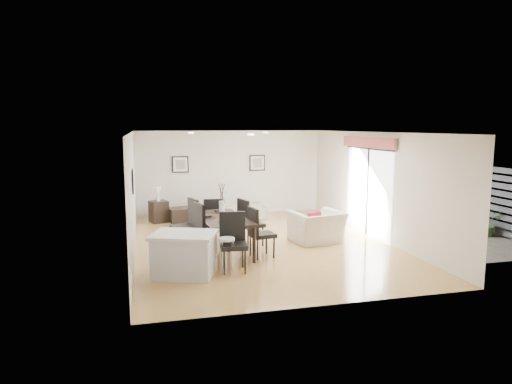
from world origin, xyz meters
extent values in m
plane|color=tan|center=(0.00, 0.00, 0.00)|extent=(8.00, 8.00, 0.00)
cube|color=silver|center=(0.00, 4.00, 1.35)|extent=(6.00, 0.04, 2.70)
cube|color=silver|center=(0.00, -4.00, 1.35)|extent=(6.00, 0.04, 2.70)
cube|color=silver|center=(-3.00, 0.00, 1.35)|extent=(0.04, 8.00, 2.70)
cube|color=silver|center=(3.00, 0.00, 1.35)|extent=(0.04, 8.00, 2.70)
cube|color=white|center=(0.00, 0.00, 2.70)|extent=(6.00, 8.00, 0.02)
imported|color=gray|center=(-0.03, 2.97, 0.27)|extent=(1.98, 1.12, 0.55)
imported|color=beige|center=(1.36, -0.19, 0.38)|extent=(1.34, 1.22, 0.77)
imported|color=#3E5E28|center=(5.90, -0.69, 0.34)|extent=(0.68, 0.61, 0.68)
imported|color=#3E5E28|center=(5.82, 1.23, 0.33)|extent=(0.48, 0.48, 0.66)
cube|color=black|center=(-1.07, -0.61, 0.80)|extent=(1.20, 2.09, 0.07)
cylinder|color=black|center=(-1.41, -1.58, 0.38)|extent=(0.08, 0.08, 0.76)
cylinder|color=black|center=(-1.60, 0.28, 0.38)|extent=(0.08, 0.08, 0.76)
cylinder|color=black|center=(-0.55, -1.49, 0.38)|extent=(0.08, 0.08, 0.76)
cylinder|color=black|center=(-0.74, 0.36, 0.38)|extent=(0.08, 0.08, 0.76)
cube|color=black|center=(-1.87, -1.10, 0.56)|extent=(0.68, 0.68, 0.10)
cube|color=black|center=(-1.64, -1.04, 0.91)|extent=(0.21, 0.56, 0.66)
cylinder|color=black|center=(-2.14, -0.95, 0.25)|extent=(0.04, 0.04, 0.51)
cylinder|color=black|center=(-1.72, -0.84, 0.25)|extent=(0.04, 0.04, 0.51)
cylinder|color=black|center=(-2.02, -1.37, 0.25)|extent=(0.04, 0.04, 0.51)
cylinder|color=black|center=(-1.60, -1.26, 0.25)|extent=(0.04, 0.04, 0.51)
cube|color=black|center=(-1.87, -0.11, 0.53)|extent=(0.66, 0.66, 0.09)
cube|color=black|center=(-1.65, -0.04, 0.87)|extent=(0.21, 0.53, 0.64)
cylinder|color=black|center=(-2.13, 0.04, 0.24)|extent=(0.04, 0.04, 0.49)
cylinder|color=black|center=(-1.73, 0.15, 0.24)|extent=(0.04, 0.04, 0.49)
cylinder|color=black|center=(-2.01, -0.36, 0.24)|extent=(0.04, 0.04, 0.49)
cylinder|color=black|center=(-1.61, -0.25, 0.24)|extent=(0.04, 0.04, 0.49)
cube|color=black|center=(-0.27, -1.10, 0.50)|extent=(0.58, 0.58, 0.09)
cube|color=black|center=(-0.49, -1.14, 0.81)|extent=(0.15, 0.50, 0.60)
cylinder|color=black|center=(-0.05, -1.26, 0.23)|extent=(0.04, 0.04, 0.45)
cylinder|color=black|center=(-0.43, -1.33, 0.23)|extent=(0.04, 0.04, 0.45)
cylinder|color=black|center=(-0.12, -0.88, 0.23)|extent=(0.04, 0.04, 0.45)
cylinder|color=black|center=(-0.50, -0.95, 0.23)|extent=(0.04, 0.04, 0.45)
cube|color=black|center=(-0.27, -0.11, 0.51)|extent=(0.63, 0.63, 0.09)
cube|color=black|center=(-0.49, -0.17, 0.83)|extent=(0.20, 0.51, 0.61)
cylinder|color=black|center=(-0.03, -0.25, 0.23)|extent=(0.04, 0.04, 0.47)
cylinder|color=black|center=(-0.41, -0.35, 0.23)|extent=(0.04, 0.04, 0.47)
cylinder|color=black|center=(-0.13, 0.14, 0.23)|extent=(0.04, 0.04, 0.47)
cylinder|color=black|center=(-0.52, 0.03, 0.23)|extent=(0.04, 0.04, 0.47)
cube|color=black|center=(-1.07, -1.94, 0.52)|extent=(0.57, 0.57, 0.09)
cube|color=black|center=(-1.05, -1.71, 0.85)|extent=(0.52, 0.12, 0.62)
cylinder|color=black|center=(-1.29, -2.12, 0.24)|extent=(0.04, 0.04, 0.48)
cylinder|color=black|center=(-1.25, -1.71, 0.24)|extent=(0.04, 0.04, 0.48)
cylinder|color=black|center=(-0.89, -2.16, 0.24)|extent=(0.04, 0.04, 0.48)
cylinder|color=black|center=(-0.85, -1.75, 0.24)|extent=(0.04, 0.04, 0.48)
cube|color=black|center=(-1.07, 0.72, 0.48)|extent=(0.52, 0.52, 0.08)
cube|color=black|center=(-1.09, 0.52, 0.78)|extent=(0.48, 0.11, 0.57)
cylinder|color=black|center=(-0.87, 0.89, 0.22)|extent=(0.04, 0.04, 0.44)
cylinder|color=black|center=(-0.90, 0.52, 0.22)|extent=(0.04, 0.04, 0.44)
cylinder|color=black|center=(-1.24, 0.93, 0.22)|extent=(0.04, 0.04, 0.44)
cylinder|color=black|center=(-1.28, 0.56, 0.22)|extent=(0.04, 0.04, 0.44)
cylinder|color=white|center=(-1.07, -0.61, 1.01)|extent=(0.13, 0.13, 0.37)
cylinder|color=black|center=(-0.76, -0.61, 0.84)|extent=(0.36, 0.36, 0.01)
cylinder|color=black|center=(-0.76, -0.61, 0.87)|extent=(0.19, 0.19, 0.05)
cylinder|color=black|center=(-1.07, -0.03, 0.84)|extent=(0.36, 0.36, 0.01)
cylinder|color=black|center=(-1.07, -0.03, 0.87)|extent=(0.19, 0.19, 0.05)
cylinder|color=black|center=(-1.39, -0.61, 0.84)|extent=(0.36, 0.36, 0.01)
cylinder|color=black|center=(-1.39, -0.61, 0.87)|extent=(0.19, 0.19, 0.05)
cylinder|color=black|center=(-1.07, -1.18, 0.84)|extent=(0.36, 0.36, 0.01)
cylinder|color=black|center=(-1.07, -1.18, 0.87)|extent=(0.19, 0.19, 0.05)
cube|color=black|center=(-1.53, 3.18, 0.20)|extent=(1.12, 0.80, 0.41)
cube|color=black|center=(-2.33, 3.19, 0.32)|extent=(0.61, 0.61, 0.64)
cylinder|color=white|center=(-2.33, 3.19, 0.73)|extent=(0.10, 0.10, 0.18)
cone|color=silver|center=(-2.33, 3.19, 0.95)|extent=(0.22, 0.22, 0.24)
cube|color=maroon|center=(1.25, -0.30, 0.61)|extent=(0.36, 0.21, 0.34)
cube|color=silver|center=(-2.04, -1.96, 0.39)|extent=(1.32, 1.16, 0.78)
cube|color=silver|center=(-2.04, -1.96, 0.81)|extent=(1.44, 1.28, 0.06)
cylinder|color=white|center=(-1.21, -1.96, 0.67)|extent=(0.32, 0.32, 0.05)
cylinder|color=silver|center=(-1.11, -1.86, 0.33)|extent=(0.02, 0.02, 0.67)
cylinder|color=silver|center=(-1.32, -1.86, 0.33)|extent=(0.02, 0.02, 0.67)
cylinder|color=silver|center=(-1.32, -2.07, 0.33)|extent=(0.02, 0.02, 0.67)
cylinder|color=silver|center=(-1.11, -2.07, 0.33)|extent=(0.02, 0.02, 0.67)
cube|color=black|center=(-1.60, 3.97, 1.65)|extent=(0.52, 0.03, 0.52)
cube|color=white|center=(-1.60, 3.97, 1.65)|extent=(0.44, 0.04, 0.44)
cube|color=#60605B|center=(-1.60, 3.97, 1.65)|extent=(0.30, 0.04, 0.30)
cube|color=black|center=(0.90, 3.97, 1.65)|extent=(0.52, 0.03, 0.52)
cube|color=white|center=(0.90, 3.97, 1.65)|extent=(0.44, 0.04, 0.44)
cube|color=#60605B|center=(0.90, 3.97, 1.65)|extent=(0.30, 0.04, 0.30)
cube|color=black|center=(-2.97, -0.20, 1.65)|extent=(0.03, 0.52, 0.52)
cube|color=white|center=(-2.97, -0.20, 1.65)|extent=(0.04, 0.44, 0.44)
cube|color=#60605B|center=(-2.97, -0.20, 1.65)|extent=(0.04, 0.30, 0.30)
cube|color=white|center=(2.98, 0.30, 1.12)|extent=(0.02, 2.40, 2.25)
cube|color=black|center=(2.96, 0.30, 1.12)|extent=(0.03, 0.05, 2.25)
cube|color=black|center=(2.96, 0.30, 2.27)|extent=(0.03, 2.50, 0.05)
cube|color=maroon|center=(2.92, 0.30, 2.43)|extent=(0.10, 2.70, 0.28)
plane|color=gray|center=(5.00, 0.30, 0.00)|extent=(6.00, 6.00, 0.00)
cube|color=#303033|center=(6.20, 0.30, 0.90)|extent=(0.08, 5.50, 1.80)
cube|color=brown|center=(6.05, 2.70, 1.00)|extent=(0.35, 0.35, 2.00)
camera|label=1|loc=(-2.75, -10.49, 2.85)|focal=32.00mm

